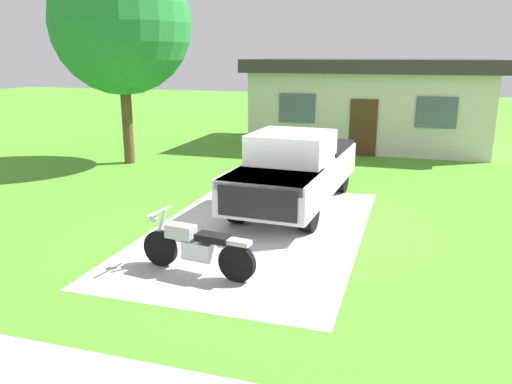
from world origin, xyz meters
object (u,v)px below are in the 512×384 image
Objects in this scene: motorcycle at (196,247)px; pickup_truck at (296,168)px; neighbor_house at (370,102)px; shade_tree at (121,24)px.

motorcycle is 4.73m from pickup_truck.
shade_tree is at bearing -140.75° from neighbor_house.
neighbor_house is at bearing 84.47° from pickup_truck.
neighbor_house is (7.65, 6.25, -2.86)m from shade_tree.
pickup_truck reaches higher than motorcycle.
motorcycle is at bearing -52.89° from shade_tree.
pickup_truck is at bearing 81.51° from motorcycle.
neighbor_house is (0.92, 9.55, 0.84)m from pickup_truck.
neighbor_house is at bearing 39.25° from shade_tree.
shade_tree is (-6.72, 3.31, 3.70)m from pickup_truck.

